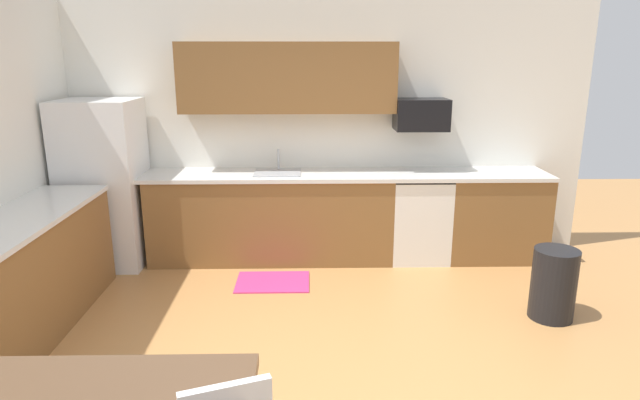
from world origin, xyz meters
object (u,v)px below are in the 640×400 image
refrigerator (104,184)px  trash_bin (554,284)px  oven_range (418,217)px  microwave (421,114)px

refrigerator → trash_bin: size_ratio=2.84×
oven_range → trash_bin: (0.85, -1.41, -0.16)m
oven_range → refrigerator: bearing=-178.6°
refrigerator → microwave: 3.33m
oven_range → trash_bin: 1.65m
trash_bin → refrigerator: bearing=162.1°
microwave → refrigerator: bearing=-176.8°
microwave → trash_bin: size_ratio=0.90×
refrigerator → trash_bin: refrigerator is taller
microwave → trash_bin: bearing=-60.5°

